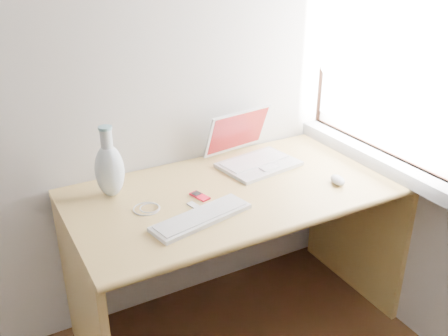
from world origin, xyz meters
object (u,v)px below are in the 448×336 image
desk (229,222)px  vase (109,169)px  laptop (254,152)px  external_keyboard (201,217)px

desk → vase: vase is taller
laptop → vase: 0.68m
desk → laptop: size_ratio=3.82×
laptop → external_keyboard: size_ratio=0.89×
desk → vase: 0.61m
desk → vase: size_ratio=4.78×
laptop → desk: bearing=-160.6°
external_keyboard → vase: size_ratio=1.40×
laptop → vase: (-0.68, 0.00, 0.07)m
desk → laptop: bearing=27.8°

